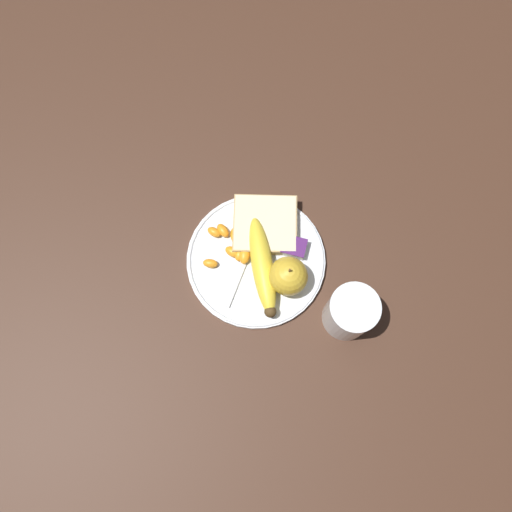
% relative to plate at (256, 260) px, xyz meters
% --- Properties ---
extents(ground_plane, '(3.00, 3.00, 0.00)m').
position_rel_plate_xyz_m(ground_plane, '(0.00, 0.00, -0.01)').
color(ground_plane, '#42281C').
extents(plate, '(0.25, 0.25, 0.01)m').
position_rel_plate_xyz_m(plate, '(0.00, 0.00, 0.00)').
color(plate, silver).
rests_on(plate, ground_plane).
extents(juice_glass, '(0.08, 0.08, 0.10)m').
position_rel_plate_xyz_m(juice_glass, '(-0.18, 0.06, 0.04)').
color(juice_glass, silver).
rests_on(juice_glass, ground_plane).
extents(apple, '(0.07, 0.07, 0.08)m').
position_rel_plate_xyz_m(apple, '(-0.06, 0.03, 0.04)').
color(apple, gold).
rests_on(apple, plate).
extents(banana, '(0.11, 0.18, 0.04)m').
position_rel_plate_xyz_m(banana, '(-0.02, 0.02, 0.02)').
color(banana, yellow).
rests_on(banana, plate).
extents(bread_slice, '(0.14, 0.14, 0.02)m').
position_rel_plate_xyz_m(bread_slice, '(0.00, -0.07, 0.02)').
color(bread_slice, tan).
rests_on(bread_slice, plate).
extents(fork, '(0.04, 0.16, 0.00)m').
position_rel_plate_xyz_m(fork, '(0.02, 0.00, 0.01)').
color(fork, silver).
rests_on(fork, plate).
extents(jam_packet, '(0.04, 0.04, 0.02)m').
position_rel_plate_xyz_m(jam_packet, '(-0.06, -0.04, 0.01)').
color(jam_packet, silver).
rests_on(jam_packet, plate).
extents(orange_segment_0, '(0.04, 0.04, 0.02)m').
position_rel_plate_xyz_m(orange_segment_0, '(0.05, -0.03, 0.01)').
color(orange_segment_0, orange).
rests_on(orange_segment_0, plate).
extents(orange_segment_1, '(0.03, 0.02, 0.02)m').
position_rel_plate_xyz_m(orange_segment_1, '(0.09, -0.03, 0.01)').
color(orange_segment_1, orange).
rests_on(orange_segment_1, plate).
extents(orange_segment_2, '(0.03, 0.03, 0.02)m').
position_rel_plate_xyz_m(orange_segment_2, '(0.07, -0.04, 0.01)').
color(orange_segment_2, orange).
rests_on(orange_segment_2, plate).
extents(orange_segment_3, '(0.04, 0.03, 0.02)m').
position_rel_plate_xyz_m(orange_segment_3, '(0.02, -0.03, 0.01)').
color(orange_segment_3, orange).
rests_on(orange_segment_3, plate).
extents(orange_segment_4, '(0.03, 0.02, 0.02)m').
position_rel_plate_xyz_m(orange_segment_4, '(0.08, 0.03, 0.01)').
color(orange_segment_4, orange).
rests_on(orange_segment_4, plate).
extents(orange_segment_5, '(0.03, 0.04, 0.02)m').
position_rel_plate_xyz_m(orange_segment_5, '(0.02, -0.00, 0.01)').
color(orange_segment_5, orange).
rests_on(orange_segment_5, plate).
extents(orange_segment_6, '(0.02, 0.03, 0.02)m').
position_rel_plate_xyz_m(orange_segment_6, '(0.03, 0.00, 0.01)').
color(orange_segment_6, orange).
rests_on(orange_segment_6, plate).
extents(orange_segment_7, '(0.03, 0.02, 0.02)m').
position_rel_plate_xyz_m(orange_segment_7, '(0.04, -0.00, 0.01)').
color(orange_segment_7, orange).
rests_on(orange_segment_7, plate).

